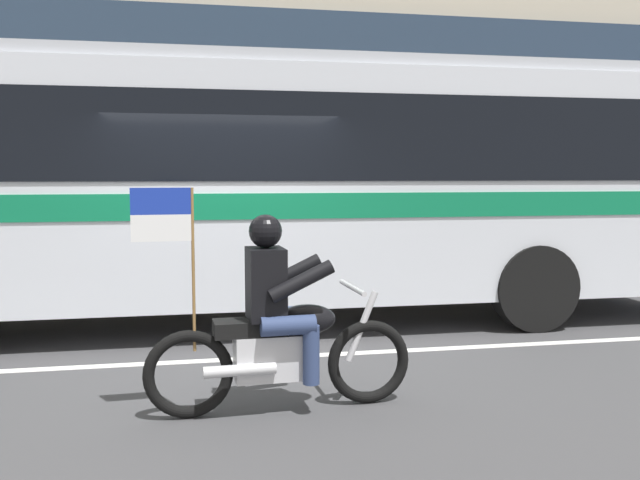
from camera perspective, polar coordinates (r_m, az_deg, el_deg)
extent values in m
plane|color=#3D3D3F|center=(7.63, -7.95, -8.74)|extent=(60.00, 60.00, 0.00)
cube|color=#B7B2A8|center=(12.62, -9.20, -2.73)|extent=(28.00, 3.80, 0.15)
cube|color=silver|center=(7.05, -7.69, -9.90)|extent=(26.60, 0.14, 0.01)
cube|color=#233347|center=(14.61, -9.73, 16.18)|extent=(25.76, 0.10, 1.40)
cube|color=silver|center=(8.64, -4.84, 4.56)|extent=(11.39, 2.62, 2.70)
cube|color=black|center=(8.65, -4.87, 8.21)|extent=(10.48, 2.65, 0.96)
cube|color=#0F7247|center=(8.64, -4.83, 3.24)|extent=(11.16, 2.64, 0.28)
cube|color=#ADB1BA|center=(8.73, -4.92, 13.85)|extent=(11.16, 2.49, 0.16)
cylinder|color=black|center=(8.56, 17.51, -3.83)|extent=(1.04, 0.30, 1.04)
torus|color=black|center=(5.67, 4.09, -10.14)|extent=(0.69, 0.13, 0.69)
torus|color=black|center=(5.41, -10.96, -10.99)|extent=(0.69, 0.13, 0.69)
cube|color=silver|center=(5.46, -3.78, -9.67)|extent=(0.65, 0.31, 0.36)
ellipsoid|color=black|center=(5.44, -1.19, -6.67)|extent=(0.49, 0.30, 0.24)
cube|color=black|center=(5.37, -5.91, -7.30)|extent=(0.57, 0.29, 0.12)
cylinder|color=silver|center=(5.57, 3.52, -7.22)|extent=(0.28, 0.07, 0.58)
cylinder|color=silver|center=(5.49, 2.74, -4.01)|extent=(0.07, 0.64, 0.04)
cylinder|color=silver|center=(5.27, -6.73, -10.80)|extent=(0.55, 0.12, 0.09)
cube|color=black|center=(5.32, -4.56, -3.67)|extent=(0.30, 0.37, 0.56)
sphere|color=black|center=(5.27, -4.60, 0.73)|extent=(0.26, 0.26, 0.26)
cylinder|color=navy|center=(5.57, -3.41, -6.37)|extent=(0.43, 0.17, 0.15)
cylinder|color=navy|center=(5.66, -1.59, -8.67)|extent=(0.13, 0.13, 0.46)
cylinder|color=navy|center=(5.23, -2.69, -7.17)|extent=(0.43, 0.17, 0.15)
cylinder|color=navy|center=(5.32, -0.75, -9.59)|extent=(0.13, 0.13, 0.46)
cylinder|color=black|center=(5.55, -2.46, -2.85)|extent=(0.52, 0.14, 0.32)
cylinder|color=black|center=(5.17, -1.57, -3.48)|extent=(0.52, 0.14, 0.32)
cylinder|color=olive|center=(5.24, -10.57, -2.50)|extent=(0.02, 0.02, 1.25)
cube|color=#1933A5|center=(5.19, -13.22, 3.18)|extent=(0.44, 0.04, 0.20)
cube|color=white|center=(5.20, -13.17, 0.98)|extent=(0.44, 0.04, 0.20)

